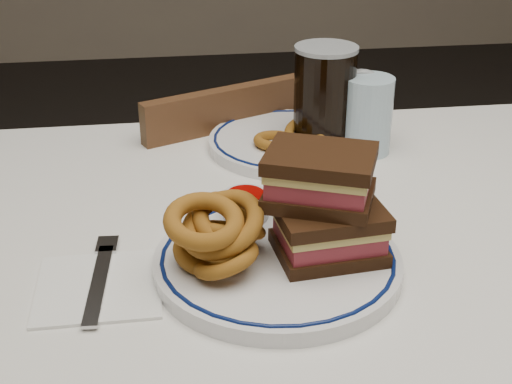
{
  "coord_description": "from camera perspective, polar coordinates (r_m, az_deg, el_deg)",
  "views": [
    {
      "loc": [
        -0.16,
        -0.79,
        1.21
      ],
      "look_at": [
        -0.06,
        -0.04,
        0.83
      ],
      "focal_mm": 50.0,
      "sensor_mm": 36.0,
      "label": 1
    }
  ],
  "objects": [
    {
      "name": "dining_table",
      "position": [
        0.99,
        2.88,
        -8.62
      ],
      "size": [
        1.27,
        0.87,
        0.75
      ],
      "color": "silver",
      "rests_on": "floor"
    },
    {
      "name": "chair_far",
      "position": [
        1.49,
        -3.03,
        -4.22
      ],
      "size": [
        0.5,
        0.5,
        0.82
      ],
      "color": "#3F2B14",
      "rests_on": "floor"
    },
    {
      "name": "main_plate",
      "position": [
        0.85,
        1.73,
        -5.58
      ],
      "size": [
        0.29,
        0.29,
        0.02
      ],
      "color": "white",
      "rests_on": "dining_table"
    },
    {
      "name": "reuben_sandwich",
      "position": [
        0.83,
        5.51,
        -0.97
      ],
      "size": [
        0.15,
        0.14,
        0.13
      ],
      "color": "black",
      "rests_on": "main_plate"
    },
    {
      "name": "onion_rings_main",
      "position": [
        0.81,
        -3.0,
        -3.28
      ],
      "size": [
        0.12,
        0.13,
        0.1
      ],
      "color": "#662E0D",
      "rests_on": "main_plate"
    },
    {
      "name": "ketchup_ramekin",
      "position": [
        0.92,
        -0.84,
        -0.95
      ],
      "size": [
        0.06,
        0.06,
        0.04
      ],
      "color": "silver",
      "rests_on": "main_plate"
    },
    {
      "name": "beer_mug",
      "position": [
        1.16,
        5.67,
        7.61
      ],
      "size": [
        0.15,
        0.1,
        0.17
      ],
      "color": "black",
      "rests_on": "dining_table"
    },
    {
      "name": "water_glass",
      "position": [
        1.16,
        8.91,
        6.08
      ],
      "size": [
        0.08,
        0.08,
        0.12
      ],
      "primitive_type": "cylinder",
      "color": "#AAC9DC",
      "rests_on": "dining_table"
    },
    {
      "name": "far_plate",
      "position": [
        1.18,
        2.78,
        4.05
      ],
      "size": [
        0.27,
        0.27,
        0.02
      ],
      "color": "white",
      "rests_on": "dining_table"
    },
    {
      "name": "onion_rings_far",
      "position": [
        1.15,
        2.96,
        4.55
      ],
      "size": [
        0.13,
        0.09,
        0.05
      ],
      "color": "#662E0D",
      "rests_on": "far_plate"
    },
    {
      "name": "napkin_fork",
      "position": [
        0.84,
        -12.42,
        -7.23
      ],
      "size": [
        0.14,
        0.19,
        0.01
      ],
      "color": "white",
      "rests_on": "dining_table"
    }
  ]
}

